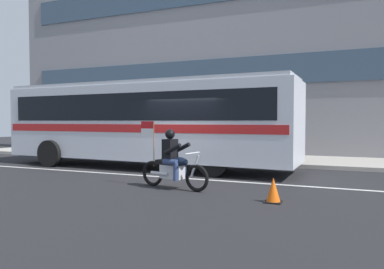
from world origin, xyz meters
The scene contains 7 objects.
ground_plane centered at (0.00, 0.00, 0.00)m, with size 60.00×60.00×0.00m, color black.
sidewalk_curb centered at (0.00, 5.10, 0.07)m, with size 28.00×3.80×0.15m, color #A39E93.
lane_center_stripe centered at (0.00, -0.60, 0.00)m, with size 26.60×0.14×0.01m, color silver.
office_building_facade centered at (0.00, 7.39, 6.14)m, with size 28.00×0.89×12.27m.
transit_bus centered at (-2.09, 1.19, 1.88)m, with size 11.54×3.07×3.22m.
motorcycle_with_rider centered at (0.73, -2.25, 0.67)m, with size 2.16×0.72×1.78m.
traffic_cone centered at (3.45, -2.87, 0.26)m, with size 0.36×0.36×0.55m.
Camera 1 is at (4.74, -10.72, 1.78)m, focal length 33.46 mm.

